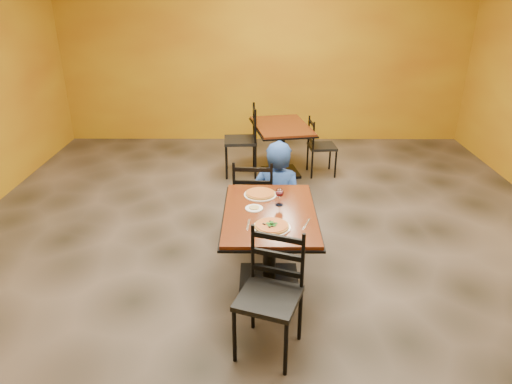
{
  "coord_description": "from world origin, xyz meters",
  "views": [
    {
      "loc": [
        -0.1,
        -4.12,
        2.56
      ],
      "look_at": [
        -0.12,
        -0.3,
        0.85
      ],
      "focal_mm": 32.25,
      "sensor_mm": 36.0,
      "label": 1
    }
  ],
  "objects_px": {
    "table_main": "(270,231)",
    "pizza_main": "(272,226)",
    "chair_main_near": "(269,299)",
    "side_plate": "(254,208)",
    "plate_main": "(272,227)",
    "pizza_far": "(260,193)",
    "plate_far": "(260,195)",
    "chair_second_right": "(322,147)",
    "wine_glass": "(279,196)",
    "table_second": "(281,138)",
    "chair_second_left": "(240,141)",
    "chair_main_far": "(254,198)",
    "diner": "(278,190)"
  },
  "relations": [
    {
      "from": "plate_main",
      "to": "chair_second_left",
      "type": "bearing_deg",
      "value": 96.93
    },
    {
      "from": "chair_second_left",
      "to": "chair_second_right",
      "type": "height_order",
      "value": "chair_second_left"
    },
    {
      "from": "table_main",
      "to": "wine_glass",
      "type": "distance_m",
      "value": 0.33
    },
    {
      "from": "pizza_main",
      "to": "wine_glass",
      "type": "relative_size",
      "value": 1.58
    },
    {
      "from": "chair_main_near",
      "to": "plate_main",
      "type": "relative_size",
      "value": 3.08
    },
    {
      "from": "chair_main_near",
      "to": "pizza_far",
      "type": "bearing_deg",
      "value": 112.37
    },
    {
      "from": "plate_main",
      "to": "pizza_main",
      "type": "bearing_deg",
      "value": 0.0
    },
    {
      "from": "table_main",
      "to": "side_plate",
      "type": "xyz_separation_m",
      "value": [
        -0.14,
        0.05,
        0.2
      ]
    },
    {
      "from": "chair_second_right",
      "to": "plate_far",
      "type": "distance_m",
      "value": 2.62
    },
    {
      "from": "pizza_main",
      "to": "wine_glass",
      "type": "xyz_separation_m",
      "value": [
        0.08,
        0.43,
        0.07
      ]
    },
    {
      "from": "table_main",
      "to": "table_second",
      "type": "bearing_deg",
      "value": 85.24
    },
    {
      "from": "plate_far",
      "to": "table_main",
      "type": "bearing_deg",
      "value": -76.44
    },
    {
      "from": "pizza_main",
      "to": "side_plate",
      "type": "bearing_deg",
      "value": 112.74
    },
    {
      "from": "plate_far",
      "to": "chair_second_right",
      "type": "bearing_deg",
      "value": 69.44
    },
    {
      "from": "pizza_far",
      "to": "side_plate",
      "type": "relative_size",
      "value": 1.75
    },
    {
      "from": "table_main",
      "to": "pizza_main",
      "type": "height_order",
      "value": "pizza_main"
    },
    {
      "from": "chair_main_near",
      "to": "side_plate",
      "type": "height_order",
      "value": "chair_main_near"
    },
    {
      "from": "table_main",
      "to": "side_plate",
      "type": "relative_size",
      "value": 7.69
    },
    {
      "from": "chair_second_right",
      "to": "pizza_main",
      "type": "height_order",
      "value": "chair_second_right"
    },
    {
      "from": "chair_main_near",
      "to": "plate_far",
      "type": "bearing_deg",
      "value": 112.37
    },
    {
      "from": "table_second",
      "to": "pizza_main",
      "type": "distance_m",
      "value": 3.1
    },
    {
      "from": "table_main",
      "to": "pizza_main",
      "type": "bearing_deg",
      "value": -88.37
    },
    {
      "from": "chair_second_left",
      "to": "pizza_main",
      "type": "relative_size",
      "value": 3.6
    },
    {
      "from": "chair_main_far",
      "to": "pizza_far",
      "type": "bearing_deg",
      "value": 100.27
    },
    {
      "from": "chair_second_right",
      "to": "plate_main",
      "type": "relative_size",
      "value": 2.72
    },
    {
      "from": "table_second",
      "to": "chair_second_right",
      "type": "bearing_deg",
      "value": 0.0
    },
    {
      "from": "diner",
      "to": "plate_far",
      "type": "relative_size",
      "value": 3.59
    },
    {
      "from": "diner",
      "to": "plate_far",
      "type": "bearing_deg",
      "value": 89.75
    },
    {
      "from": "side_plate",
      "to": "wine_glass",
      "type": "xyz_separation_m",
      "value": [
        0.23,
        0.08,
        0.08
      ]
    },
    {
      "from": "wine_glass",
      "to": "pizza_far",
      "type": "bearing_deg",
      "value": 128.86
    },
    {
      "from": "wine_glass",
      "to": "chair_second_right",
      "type": "bearing_deg",
      "value": 74.36
    },
    {
      "from": "chair_second_right",
      "to": "pizza_main",
      "type": "xyz_separation_m",
      "value": [
        -0.82,
        -3.08,
        0.35
      ]
    },
    {
      "from": "chair_main_far",
      "to": "wine_glass",
      "type": "relative_size",
      "value": 5.23
    },
    {
      "from": "table_main",
      "to": "plate_far",
      "type": "xyz_separation_m",
      "value": [
        -0.08,
        0.35,
        0.2
      ]
    },
    {
      "from": "table_main",
      "to": "pizza_far",
      "type": "height_order",
      "value": "pizza_far"
    },
    {
      "from": "chair_main_near",
      "to": "chair_main_far",
      "type": "xyz_separation_m",
      "value": [
        -0.12,
        1.78,
        -0.01
      ]
    },
    {
      "from": "side_plate",
      "to": "wine_glass",
      "type": "distance_m",
      "value": 0.26
    },
    {
      "from": "chair_second_left",
      "to": "plate_main",
      "type": "relative_size",
      "value": 3.3
    },
    {
      "from": "chair_main_far",
      "to": "plate_far",
      "type": "relative_size",
      "value": 3.03
    },
    {
      "from": "chair_second_right",
      "to": "wine_glass",
      "type": "distance_m",
      "value": 2.78
    },
    {
      "from": "table_main",
      "to": "chair_main_far",
      "type": "distance_m",
      "value": 0.92
    },
    {
      "from": "wine_glass",
      "to": "pizza_main",
      "type": "bearing_deg",
      "value": -100.42
    },
    {
      "from": "side_plate",
      "to": "plate_far",
      "type": "bearing_deg",
      "value": 79.26
    },
    {
      "from": "chair_main_far",
      "to": "plate_main",
      "type": "height_order",
      "value": "chair_main_far"
    },
    {
      "from": "plate_main",
      "to": "pizza_far",
      "type": "bearing_deg",
      "value": 98.14
    },
    {
      "from": "chair_main_far",
      "to": "diner",
      "type": "distance_m",
      "value": 0.27
    },
    {
      "from": "diner",
      "to": "chair_main_near",
      "type": "bearing_deg",
      "value": 104.33
    },
    {
      "from": "table_second",
      "to": "chair_second_left",
      "type": "height_order",
      "value": "chair_second_left"
    },
    {
      "from": "side_plate",
      "to": "chair_main_far",
      "type": "bearing_deg",
      "value": 90.72
    },
    {
      "from": "chair_second_right",
      "to": "table_main",
      "type": "bearing_deg",
      "value": 158.0
    }
  ]
}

